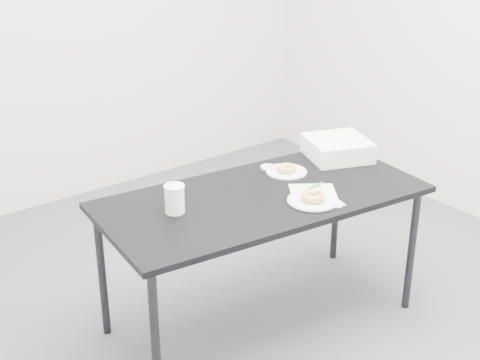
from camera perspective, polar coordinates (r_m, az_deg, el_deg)
floor at (r=3.62m, az=0.59°, el=-11.63°), size 4.00×4.00×0.00m
wall_back at (r=4.75m, az=-15.02°, el=13.84°), size 4.00×0.02×2.70m
table at (r=3.27m, az=1.92°, el=-2.11°), size 1.66×0.92×0.72m
scorecard at (r=3.25m, az=6.34°, el=-1.33°), size 0.34×0.36×0.00m
logo_patch at (r=3.36m, az=6.50°, el=-0.44°), size 0.06×0.06×0.00m
pen at (r=3.34m, az=6.34°, el=-0.52°), size 0.13×0.03×0.01m
napkin at (r=3.19m, az=6.99°, el=-1.81°), size 0.21×0.21×0.00m
plate_near at (r=3.18m, az=6.20°, el=-1.77°), size 0.24×0.24×0.01m
donut_near at (r=3.17m, az=6.22°, el=-1.41°), size 0.15×0.15×0.04m
plate_far at (r=3.51m, az=3.99°, el=0.71°), size 0.22×0.22×0.01m
donut_far at (r=3.50m, az=3.99°, el=1.01°), size 0.11×0.11×0.03m
coffee_cup at (r=3.05m, az=-5.60°, el=-1.61°), size 0.09×0.09×0.14m
cup_lid at (r=3.55m, az=2.44°, el=1.08°), size 0.08×0.08×0.01m
bakery_box at (r=3.72m, az=8.31°, el=2.71°), size 0.41×0.41×0.11m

